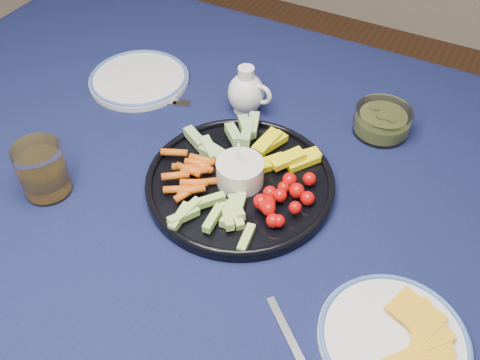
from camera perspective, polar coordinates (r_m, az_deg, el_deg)
The scene contains 8 objects.
dining_table at distance 1.02m, azimuth 1.08°, elevation -3.52°, with size 1.67×1.07×0.75m.
crudite_platter at distance 0.93m, azimuth -0.08°, elevation 0.17°, with size 0.33×0.33×0.11m.
creamer_pitcher at distance 1.08m, azimuth 0.70°, elevation 9.30°, with size 0.09×0.07×0.10m.
pickle_bowl at distance 1.08m, azimuth 14.90°, elevation 6.01°, with size 0.11×0.11×0.05m.
cheese_plate at distance 0.79m, azimuth 16.10°, elevation -15.86°, with size 0.21×0.21×0.02m.
juice_tumbler at distance 0.97m, azimuth -20.25°, elevation 0.76°, with size 0.08×0.08×0.10m.
fork_left at distance 1.14m, azimuth -8.91°, elevation 8.16°, with size 0.16×0.08×0.00m.
side_plate_extra at distance 1.20m, azimuth -10.72°, elevation 10.57°, with size 0.21×0.21×0.02m.
Camera 1 is at (0.30, -0.60, 1.43)m, focal length 40.00 mm.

